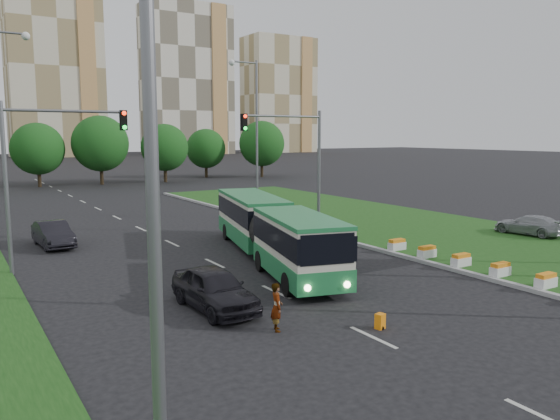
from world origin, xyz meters
TOP-DOWN VIEW (x-y plane):
  - ground at (0.00, 0.00)m, footprint 360.00×360.00m
  - grass_median at (13.00, 8.00)m, footprint 14.00×60.00m
  - median_kerb at (6.05, 8.00)m, footprint 0.30×60.00m
  - lane_markings at (-3.00, 20.00)m, footprint 0.20×100.00m
  - flower_planters at (6.70, -2.50)m, footprint 1.10×11.50m
  - traffic_mast_median at (4.78, 10.00)m, footprint 5.76×0.32m
  - traffic_mast_left at (-10.38, 9.00)m, footprint 5.76×0.32m
  - street_lamps at (-3.00, 10.00)m, footprint 36.00×60.00m
  - tree_line at (10.00, 55.00)m, footprint 120.00×8.00m
  - apartment_tower_ceast at (15.00, 150.00)m, footprint 25.00×15.00m
  - apartment_tower_east at (55.00, 150.00)m, footprint 27.00×15.00m
  - midrise_east at (90.00, 150.00)m, footprint 24.00×14.00m
  - articulated_bus at (-0.36, 5.22)m, footprint 2.47×15.83m
  - car_left_near at (-6.12, -0.67)m, footprint 1.99×4.69m
  - car_left_far at (-9.21, 14.74)m, footprint 1.84×4.57m
  - car_median at (17.14, 1.94)m, footprint 2.28×4.53m
  - pedestrian at (-5.32, -3.83)m, footprint 0.58×0.70m
  - shopping_trolley at (-2.27, -5.52)m, footprint 0.31×0.32m

SIDE VIEW (x-z plane):
  - ground at x=0.00m, z-range 0.00..0.00m
  - lane_markings at x=-3.00m, z-range -0.01..0.01m
  - grass_median at x=13.00m, z-range 0.00..0.15m
  - median_kerb at x=6.05m, z-range 0.00..0.18m
  - shopping_trolley at x=-2.27m, z-range 0.00..0.52m
  - flower_planters at x=6.70m, z-range 0.15..0.75m
  - car_left_far at x=-9.21m, z-range 0.00..1.48m
  - car_median at x=17.14m, z-range 0.15..1.41m
  - car_left_near at x=-6.12m, z-range 0.00..1.58m
  - pedestrian at x=-5.32m, z-range 0.00..1.64m
  - articulated_bus at x=-0.36m, z-range 0.29..2.90m
  - tree_line at x=10.00m, z-range 0.00..9.00m
  - traffic_mast_median at x=4.78m, z-range 1.35..9.35m
  - traffic_mast_left at x=-10.38m, z-range 1.35..9.35m
  - street_lamps at x=-3.00m, z-range 0.00..12.00m
  - midrise_east at x=90.00m, z-range 0.00..40.00m
  - apartment_tower_east at x=55.00m, z-range 0.00..47.00m
  - apartment_tower_ceast at x=15.00m, z-range 0.00..50.00m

